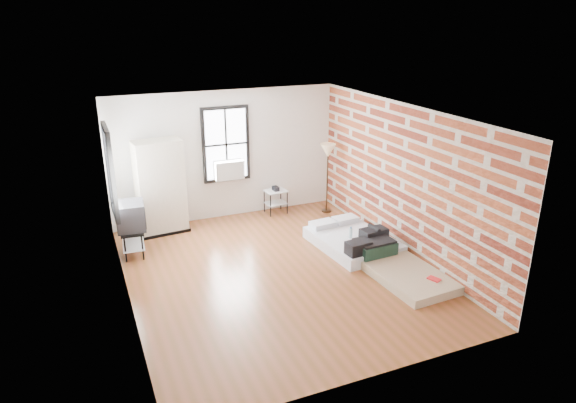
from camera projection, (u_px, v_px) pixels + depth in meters
name	position (u px, v px, depth m)	size (l,w,h in m)	color
ground	(278.00, 273.00, 9.01)	(6.00, 6.00, 0.00)	brown
room_shell	(282.00, 171.00, 8.81)	(5.02, 6.02, 2.80)	silver
mattress_main	(353.00, 240.00, 9.95)	(1.41, 1.82, 0.55)	silver
mattress_bare	(395.00, 266.00, 9.00)	(1.13, 1.99, 0.42)	tan
wardrobe	(160.00, 187.00, 10.41)	(1.03, 0.66, 1.94)	black
side_table	(276.00, 195.00, 11.60)	(0.51, 0.42, 0.63)	black
floor_lamp	(328.00, 154.00, 11.36)	(0.34, 0.34, 1.59)	black
tv_stand	(131.00, 218.00, 9.47)	(0.56, 0.76, 1.03)	black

